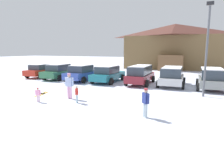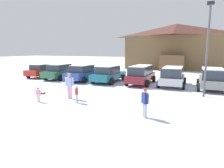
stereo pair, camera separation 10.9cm
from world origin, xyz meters
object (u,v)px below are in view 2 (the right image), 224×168
parked_grey_wagon (212,78)px  parked_blue_hatchback (83,73)px  parked_green_coupe (60,71)px  skier_child_in_pink_snowsuit (38,94)px  lamp_post (207,45)px  parked_red_sedan (42,70)px  parked_maroon_van (141,74)px  pair_of_skis (42,94)px  skier_adult_in_blue_parka (69,84)px  skier_child_in_red_jacket (77,93)px  parked_teal_hatchback (109,74)px  parked_silver_wagon (173,76)px  ski_lodge (176,46)px  skier_teen_in_navy_coat (145,101)px

parked_grey_wagon → parked_blue_hatchback: bearing=-177.8°
parked_green_coupe → skier_child_in_pink_snowsuit: bearing=-58.8°
skier_child_in_pink_snowsuit → lamp_post: lamp_post is taller
parked_red_sedan → parked_maroon_van: size_ratio=0.93×
skier_child_in_pink_snowsuit → pair_of_skis: size_ratio=0.52×
skier_adult_in_blue_parka → skier_child_in_red_jacket: bearing=-34.9°
parked_teal_hatchback → skier_child_in_red_jacket: 8.11m
parked_green_coupe → skier_child_in_red_jacket: (7.55, -7.91, -0.24)m
parked_maroon_van → lamp_post: lamp_post is taller
parked_red_sedan → parked_teal_hatchback: (8.80, -0.24, 0.04)m
parked_red_sedan → parked_silver_wagon: bearing=0.5°
parked_teal_hatchback → skier_child_in_red_jacket: (1.65, -7.94, -0.23)m
parked_red_sedan → lamp_post: bearing=-10.5°
parked_red_sedan → parked_blue_hatchback: 6.01m
parked_maroon_van → skier_child_in_pink_snowsuit: parked_maroon_van is taller
parked_teal_hatchback → parked_maroon_van: parked_maroon_van is taller
lamp_post → parked_grey_wagon: bearing=79.5°
skier_child_in_pink_snowsuit → lamp_post: bearing=31.8°
ski_lodge → parked_blue_hatchback: 20.84m
ski_lodge → skier_child_in_pink_snowsuit: bearing=-99.3°
parked_maroon_van → parked_silver_wagon: size_ratio=1.04×
parked_silver_wagon → parked_grey_wagon: parked_grey_wagon is taller
ski_lodge → parked_green_coupe: bearing=-117.1°
parked_silver_wagon → skier_teen_in_navy_coat: bearing=-90.0°
skier_teen_in_navy_coat → lamp_post: (2.54, 5.87, 2.66)m
skier_adult_in_blue_parka → skier_child_in_pink_snowsuit: skier_adult_in_blue_parka is taller
skier_teen_in_navy_coat → lamp_post: size_ratio=0.23×
parked_red_sedan → lamp_post: (17.43, -3.22, 2.67)m
parked_grey_wagon → skier_child_in_red_jacket: parked_grey_wagon is taller
parked_blue_hatchback → skier_adult_in_blue_parka: 7.69m
parked_silver_wagon → skier_child_in_pink_snowsuit: bearing=-126.5°
skier_child_in_red_jacket → lamp_post: size_ratio=0.17×
ski_lodge → parked_silver_wagon: 19.15m
parked_teal_hatchback → pair_of_skis: size_ratio=2.77×
parked_grey_wagon → parked_green_coupe: bearing=-179.3°
parked_grey_wagon → skier_child_in_pink_snowsuit: parked_grey_wagon is taller
parked_green_coupe → skier_teen_in_navy_coat: parked_green_coupe is taller
parked_blue_hatchback → skier_child_in_red_jacket: parked_blue_hatchback is taller
parked_silver_wagon → skier_teen_in_navy_coat: parked_silver_wagon is taller
parked_silver_wagon → parked_grey_wagon: bearing=-4.1°
skier_adult_in_blue_parka → skier_child_in_pink_snowsuit: size_ratio=1.87×
parked_green_coupe → skier_child_in_pink_snowsuit: (5.26, -8.70, -0.32)m
parked_silver_wagon → pair_of_skis: size_ratio=2.64×
parked_grey_wagon → skier_child_in_pink_snowsuit: size_ratio=4.89×
ski_lodge → parked_green_coupe: size_ratio=3.40×
ski_lodge → parked_blue_hatchback: (-6.72, -19.49, -3.02)m
parked_teal_hatchback → parked_silver_wagon: bearing=3.5°
skier_child_in_red_jacket → pair_of_skis: skier_child_in_red_jacket is taller
parked_red_sedan → parked_blue_hatchback: (5.98, -0.55, 0.04)m
parked_green_coupe → parked_teal_hatchback: size_ratio=1.03×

